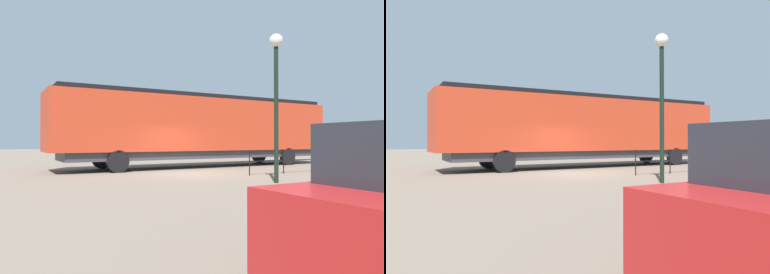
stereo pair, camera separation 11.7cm
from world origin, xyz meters
TOP-DOWN VIEW (x-y plane):
  - ground_plane at (0.00, 0.00)m, footprint 120.00×120.00m
  - locomotive at (-3.62, 3.48)m, footprint 3.11×17.67m
  - lamp_post at (4.78, 1.01)m, footprint 0.50×0.50m
  - platform_fence at (2.10, 7.11)m, footprint 0.05×10.42m

SIDE VIEW (x-z plane):
  - ground_plane at x=0.00m, z-range 0.00..0.00m
  - platform_fence at x=2.10m, z-range 0.18..1.32m
  - locomotive at x=-3.62m, z-range 0.25..4.50m
  - lamp_post at x=4.78m, z-range 1.12..6.64m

